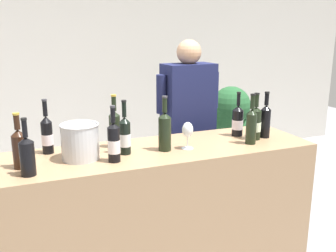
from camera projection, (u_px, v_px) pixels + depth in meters
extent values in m
cube|color=beige|center=(87.00, 59.00, 4.71)|extent=(8.00, 0.10, 2.80)
cube|color=#9E7A56|center=(159.00, 217.00, 2.59)|extent=(2.11, 0.61, 0.99)
cylinder|color=black|center=(114.00, 145.00, 2.21)|extent=(0.07, 0.07, 0.21)
cone|color=black|center=(113.00, 125.00, 2.18)|extent=(0.07, 0.07, 0.03)
cylinder|color=black|center=(113.00, 115.00, 2.16)|extent=(0.03, 0.03, 0.09)
cylinder|color=#333338|center=(113.00, 107.00, 2.15)|extent=(0.03, 0.03, 0.01)
cylinder|color=silver|center=(114.00, 146.00, 2.21)|extent=(0.07, 0.07, 0.08)
cylinder|color=black|center=(265.00, 124.00, 2.72)|extent=(0.07, 0.07, 0.21)
cone|color=black|center=(266.00, 108.00, 2.69)|extent=(0.07, 0.07, 0.03)
cylinder|color=black|center=(267.00, 99.00, 2.67)|extent=(0.03, 0.03, 0.09)
cylinder|color=black|center=(267.00, 92.00, 2.66)|extent=(0.03, 0.03, 0.01)
cylinder|color=black|center=(165.00, 134.00, 2.42)|extent=(0.08, 0.08, 0.22)
cone|color=black|center=(165.00, 115.00, 2.38)|extent=(0.08, 0.08, 0.03)
cylinder|color=black|center=(165.00, 105.00, 2.37)|extent=(0.03, 0.03, 0.09)
cylinder|color=#333338|center=(165.00, 97.00, 2.36)|extent=(0.04, 0.04, 0.01)
cylinder|color=black|center=(251.00, 129.00, 2.56)|extent=(0.07, 0.07, 0.21)
cone|color=black|center=(252.00, 111.00, 2.53)|extent=(0.07, 0.07, 0.04)
cylinder|color=black|center=(253.00, 102.00, 2.52)|extent=(0.03, 0.03, 0.09)
cylinder|color=black|center=(253.00, 95.00, 2.50)|extent=(0.03, 0.03, 0.01)
cylinder|color=black|center=(47.00, 138.00, 2.36)|extent=(0.07, 0.07, 0.20)
cone|color=black|center=(46.00, 119.00, 2.33)|extent=(0.07, 0.07, 0.04)
cylinder|color=black|center=(45.00, 109.00, 2.31)|extent=(0.03, 0.03, 0.10)
cylinder|color=#333338|center=(44.00, 100.00, 2.30)|extent=(0.03, 0.03, 0.01)
cylinder|color=silver|center=(47.00, 139.00, 2.36)|extent=(0.07, 0.07, 0.07)
cylinder|color=black|center=(125.00, 138.00, 2.35)|extent=(0.07, 0.07, 0.20)
cone|color=black|center=(124.00, 120.00, 2.32)|extent=(0.07, 0.07, 0.04)
cylinder|color=black|center=(124.00, 110.00, 2.30)|extent=(0.03, 0.03, 0.09)
cylinder|color=black|center=(124.00, 101.00, 2.29)|extent=(0.03, 0.03, 0.01)
cylinder|color=silver|center=(125.00, 140.00, 2.35)|extent=(0.07, 0.07, 0.08)
cylinder|color=black|center=(20.00, 152.00, 2.10)|extent=(0.08, 0.08, 0.19)
cone|color=black|center=(18.00, 132.00, 2.07)|extent=(0.08, 0.08, 0.04)
cylinder|color=black|center=(17.00, 122.00, 2.06)|extent=(0.03, 0.03, 0.08)
cylinder|color=#B79333|center=(16.00, 114.00, 2.05)|extent=(0.04, 0.04, 0.01)
cylinder|color=black|center=(255.00, 125.00, 2.67)|extent=(0.08, 0.08, 0.21)
cone|color=black|center=(256.00, 109.00, 2.64)|extent=(0.08, 0.08, 0.03)
cylinder|color=black|center=(257.00, 101.00, 2.62)|extent=(0.03, 0.03, 0.09)
cylinder|color=black|center=(257.00, 94.00, 2.61)|extent=(0.04, 0.04, 0.01)
cylinder|color=silver|center=(255.00, 126.00, 2.67)|extent=(0.08, 0.08, 0.07)
cylinder|color=black|center=(28.00, 159.00, 2.00)|extent=(0.08, 0.08, 0.18)
cone|color=black|center=(26.00, 140.00, 1.97)|extent=(0.08, 0.08, 0.03)
cylinder|color=black|center=(25.00, 129.00, 1.96)|extent=(0.03, 0.03, 0.09)
cylinder|color=black|center=(24.00, 119.00, 1.94)|extent=(0.03, 0.03, 0.01)
cylinder|color=black|center=(115.00, 131.00, 2.48)|extent=(0.07, 0.07, 0.22)
cone|color=black|center=(114.00, 113.00, 2.45)|extent=(0.07, 0.07, 0.03)
cylinder|color=black|center=(114.00, 104.00, 2.44)|extent=(0.03, 0.03, 0.10)
cylinder|color=#B79333|center=(113.00, 95.00, 2.42)|extent=(0.04, 0.04, 0.01)
cylinder|color=black|center=(237.00, 123.00, 2.76)|extent=(0.08, 0.08, 0.19)
cone|color=black|center=(238.00, 108.00, 2.73)|extent=(0.08, 0.08, 0.04)
cylinder|color=black|center=(239.00, 100.00, 2.72)|extent=(0.03, 0.03, 0.09)
cylinder|color=black|center=(239.00, 93.00, 2.70)|extent=(0.03, 0.03, 0.01)
cylinder|color=silver|center=(237.00, 124.00, 2.76)|extent=(0.08, 0.08, 0.07)
cylinder|color=silver|center=(187.00, 148.00, 2.48)|extent=(0.08, 0.08, 0.00)
cylinder|color=silver|center=(187.00, 142.00, 2.47)|extent=(0.01, 0.01, 0.08)
ellipsoid|color=silver|center=(188.00, 130.00, 2.44)|extent=(0.07, 0.07, 0.10)
ellipsoid|color=maroon|center=(188.00, 132.00, 2.45)|extent=(0.06, 0.06, 0.04)
cylinder|color=silver|center=(80.00, 142.00, 2.25)|extent=(0.23, 0.23, 0.21)
torus|color=silver|center=(79.00, 125.00, 2.23)|extent=(0.23, 0.23, 0.01)
cube|color=black|center=(187.00, 183.00, 3.33)|extent=(0.40, 0.27, 0.87)
cube|color=#191E47|center=(188.00, 101.00, 3.15)|extent=(0.44, 0.27, 0.62)
sphere|color=tan|center=(189.00, 52.00, 3.05)|extent=(0.21, 0.21, 0.21)
cylinder|color=#191E47|center=(214.00, 90.00, 3.24)|extent=(0.08, 0.08, 0.31)
cylinder|color=#191E47|center=(161.00, 94.00, 3.02)|extent=(0.08, 0.08, 0.31)
cylinder|color=brown|center=(229.00, 177.00, 4.23)|extent=(0.33, 0.33, 0.27)
sphere|color=#23562D|center=(226.00, 114.00, 3.99)|extent=(0.40, 0.40, 0.40)
sphere|color=#23562D|center=(219.00, 114.00, 4.11)|extent=(0.46, 0.46, 0.46)
sphere|color=#23562D|center=(231.00, 106.00, 3.96)|extent=(0.41, 0.41, 0.41)
sphere|color=#23562D|center=(235.00, 129.00, 4.07)|extent=(0.35, 0.35, 0.35)
cylinder|color=#4C3823|center=(231.00, 140.00, 4.12)|extent=(0.05, 0.05, 0.60)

